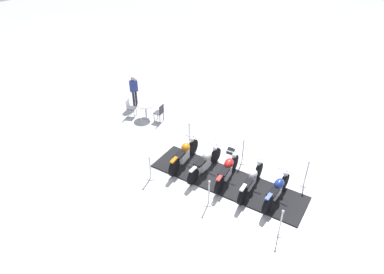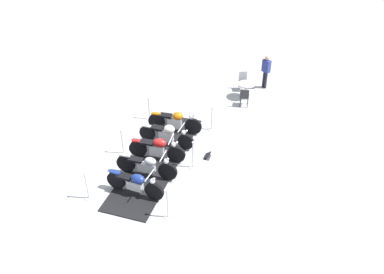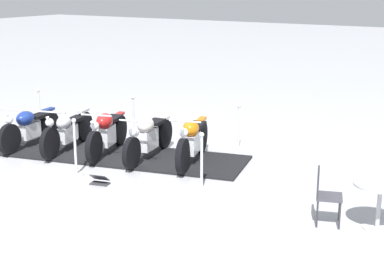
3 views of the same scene
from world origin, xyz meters
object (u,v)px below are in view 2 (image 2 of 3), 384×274
(motorcycle_maroon, at_px, (157,148))
(stanchion_left_front, at_px, (88,190))
(bystander_person, at_px, (266,69))
(stanchion_right_mid, at_px, (193,158))
(motorcycle_chrome, at_px, (147,166))
(stanchion_left_rear, at_px, (149,112))
(motorcycle_cream, at_px, (167,134))
(cafe_chair_across_table, at_px, (244,96))
(stanchion_right_rear, at_px, (212,122))
(stanchion_right_front, at_px, (168,208))
(info_placard, at_px, (208,156))
(motorcycle_navy, at_px, (135,183))
(motorcycle_copper, at_px, (175,121))
(stanchion_left_mid, at_px, (123,146))
(cafe_table, at_px, (246,87))
(cafe_chair_near_table, at_px, (243,80))

(motorcycle_maroon, xyz_separation_m, stanchion_left_front, (0.81, 2.86, -0.16))
(bystander_person, bearing_deg, stanchion_right_mid, 22.77)
(motorcycle_chrome, height_order, stanchion_left_rear, motorcycle_chrome)
(motorcycle_maroon, height_order, stanchion_left_front, stanchion_left_front)
(motorcycle_cream, relative_size, cafe_chair_across_table, 2.53)
(motorcycle_chrome, relative_size, stanchion_right_rear, 2.04)
(stanchion_left_front, height_order, stanchion_right_mid, stanchion_right_mid)
(stanchion_right_front, distance_m, info_placard, 3.34)
(motorcycle_navy, xyz_separation_m, motorcycle_copper, (0.89, -3.83, 0.02))
(motorcycle_maroon, bearing_deg, motorcycle_cream, 85.08)
(motorcycle_maroon, bearing_deg, stanchion_left_mid, 175.59)
(motorcycle_chrome, bearing_deg, cafe_table, 70.30)
(stanchion_left_rear, relative_size, stanchion_left_front, 0.96)
(motorcycle_cream, relative_size, stanchion_left_front, 2.08)
(stanchion_right_rear, relative_size, info_placard, 2.76)
(motorcycle_copper, height_order, info_placard, motorcycle_copper)
(motorcycle_navy, distance_m, motorcycle_cream, 2.95)
(info_placard, bearing_deg, motorcycle_navy, -32.97)
(stanchion_right_rear, relative_size, stanchion_right_mid, 0.94)
(motorcycle_maroon, xyz_separation_m, stanchion_left_rear, (1.98, -2.21, -0.18))
(stanchion_left_mid, bearing_deg, motorcycle_copper, -112.97)
(motorcycle_maroon, height_order, stanchion_right_rear, stanchion_right_rear)
(cafe_table, bearing_deg, info_placard, 97.75)
(stanchion_right_rear, height_order, cafe_chair_near_table, stanchion_right_rear)
(motorcycle_cream, distance_m, motorcycle_copper, 0.99)
(motorcycle_maroon, height_order, cafe_chair_across_table, motorcycle_maroon)
(motorcycle_navy, xyz_separation_m, bystander_person, (-0.77, -9.41, 0.50))
(stanchion_left_mid, bearing_deg, motorcycle_maroon, -166.85)
(motorcycle_cream, bearing_deg, motorcycle_navy, -87.27)
(motorcycle_maroon, relative_size, stanchion_left_rear, 2.01)
(stanchion_right_rear, xyz_separation_m, stanchion_left_mid, (2.15, 3.17, -0.03))
(motorcycle_navy, bearing_deg, info_placard, 61.33)
(info_placard, bearing_deg, cafe_table, 174.69)
(motorcycle_navy, distance_m, stanchion_left_front, 1.58)
(motorcycle_maroon, distance_m, cafe_chair_across_table, 5.41)
(motorcycle_chrome, distance_m, stanchion_right_mid, 1.69)
(info_placard, distance_m, bystander_person, 6.50)
(stanchion_right_front, distance_m, stanchion_right_mid, 2.60)
(stanchion_left_mid, relative_size, info_placard, 2.74)
(stanchion_left_mid, distance_m, cafe_chair_near_table, 7.30)
(motorcycle_maroon, bearing_deg, motorcycle_chrome, -94.48)
(motorcycle_navy, relative_size, stanchion_right_front, 1.86)
(motorcycle_chrome, bearing_deg, stanchion_left_front, -132.99)
(info_placard, height_order, cafe_chair_across_table, cafe_chair_across_table)
(motorcycle_navy, distance_m, motorcycle_copper, 3.93)
(stanchion_left_front, distance_m, bystander_person, 10.57)
(motorcycle_cream, xyz_separation_m, stanchion_right_front, (-2.14, 3.18, -0.13))
(motorcycle_maroon, height_order, cafe_chair_near_table, motorcycle_maroon)
(motorcycle_cream, relative_size, stanchion_left_rear, 2.17)
(motorcycle_cream, distance_m, cafe_chair_across_table, 4.54)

